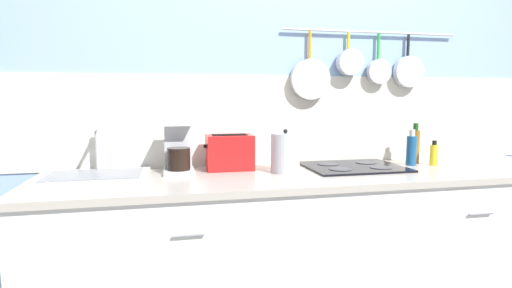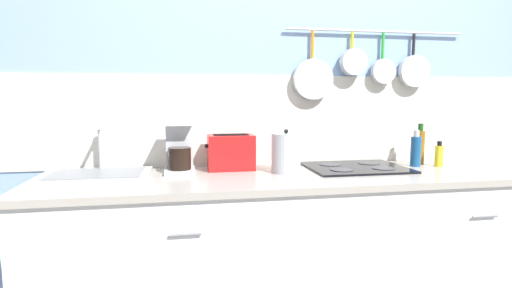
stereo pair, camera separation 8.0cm
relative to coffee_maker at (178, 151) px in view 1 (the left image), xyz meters
The scene contains 11 objects.
wall_back 0.84m from the coffee_maker, 15.10° to the left, with size 7.20×0.14×2.60m.
cabinet_base 0.97m from the coffee_maker, 12.37° to the right, with size 2.98×0.65×0.85m.
countertop 0.80m from the coffee_maker, 12.37° to the right, with size 3.02×0.67×0.03m.
sink_basin 0.44m from the coffee_maker, behind, with size 0.55×0.38×0.25m.
coffee_maker is the anchor object (origin of this frame).
toaster 0.29m from the coffee_maker, ahead, with size 0.28×0.16×0.20m.
kettle 0.59m from the coffee_maker, 11.13° to the right, with size 0.16×0.16×0.24m.
cooktop 1.02m from the coffee_maker, ahead, with size 0.55×0.44×0.01m.
bottle_vinegar 1.39m from the coffee_maker, ahead, with size 0.06×0.06×0.22m.
bottle_olive_oil 1.46m from the coffee_maker, ahead, with size 0.06×0.06×0.25m.
bottle_sesame_oil 1.53m from the coffee_maker, ahead, with size 0.05×0.05×0.15m.
Camera 1 is at (-0.82, -2.03, 1.29)m, focal length 28.00 mm.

